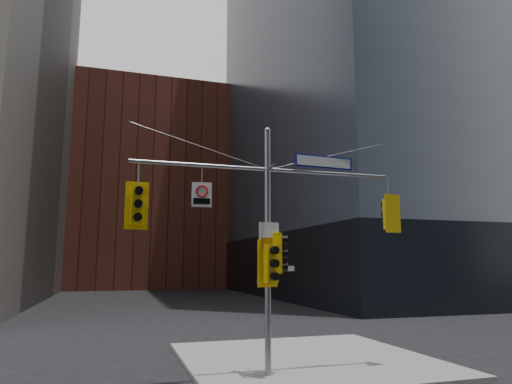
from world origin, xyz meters
TOP-DOWN VIEW (x-y plane):
  - sidewalk_corner at (2.00, 4.00)m, footprint 8.00×8.00m
  - podium_ne at (28.00, 32.00)m, footprint 36.40×36.40m
  - brick_midrise at (0.00, 58.00)m, footprint 26.00×20.00m
  - signal_assembly at (0.00, 1.99)m, footprint 8.00×0.80m
  - traffic_light_west_arm at (-3.72, 2.01)m, footprint 0.63×0.51m
  - traffic_light_east_arm at (4.11, 1.99)m, footprint 0.58×0.50m
  - traffic_light_pole_side at (0.33, 1.99)m, footprint 0.51×0.43m
  - traffic_light_pole_front at (-0.00, 1.73)m, footprint 0.63×0.58m
  - street_sign_blade at (1.86, 2.00)m, footprint 2.00×0.20m
  - regulatory_sign_arm at (-1.97, 1.97)m, footprint 0.57×0.10m
  - regulatory_sign_pole at (0.00, 1.88)m, footprint 0.62×0.09m
  - street_blade_ew at (0.45, 2.00)m, footprint 0.76×0.08m
  - street_blade_ns at (0.00, 2.45)m, footprint 0.14×0.78m

SIDE VIEW (x-z plane):
  - sidewalk_corner at x=2.00m, z-range 0.00..0.15m
  - street_blade_ns at x=0.00m, z-range 2.62..2.78m
  - podium_ne at x=28.00m, z-range 0.00..6.00m
  - street_blade_ew at x=0.45m, z-range 3.01..3.16m
  - traffic_light_pole_front at x=0.00m, z-range 2.56..3.90m
  - traffic_light_pole_side at x=0.33m, z-range 2.94..4.11m
  - regulatory_sign_pole at x=0.00m, z-range 3.58..4.39m
  - signal_assembly at x=0.00m, z-range 0.77..8.07m
  - traffic_light_west_arm at x=-3.72m, z-range 4.14..5.46m
  - traffic_light_east_arm at x=4.11m, z-range 4.19..5.41m
  - regulatory_sign_arm at x=-1.97m, z-range 4.82..5.53m
  - street_sign_blade at x=1.86m, z-range 6.16..6.54m
  - brick_midrise at x=0.00m, z-range 0.00..28.00m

